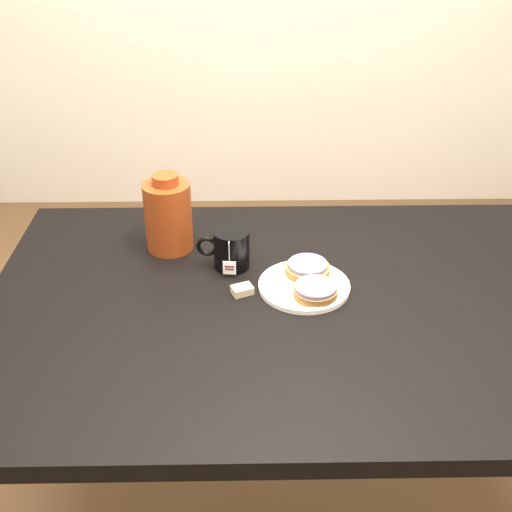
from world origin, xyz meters
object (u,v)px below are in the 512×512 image
Objects in this scene: mug at (231,249)px; bagel_package at (168,215)px; table at (303,329)px; bagel_back at (308,268)px; teabag_pouch at (242,290)px; bagel_front at (315,291)px; plate at (304,285)px.

bagel_package is (-0.15, 0.09, 0.04)m from mug.
table is 0.43m from bagel_package.
bagel_back is 3.23× the size of teabag_pouch.
plate is at bearing 112.95° from bagel_front.
mug is (-0.16, 0.14, 0.13)m from table.
table is 0.10m from plate.
bagel_front is 0.93× the size of mug.
plate is 0.38m from bagel_package.
bagel_front reaches higher than table.
bagel_front is (0.02, -0.05, 0.02)m from plate.
bagel_front is (0.01, -0.09, 0.00)m from bagel_back.
bagel_front reaches higher than teabag_pouch.
bagel_back is 0.09m from bagel_front.
bagel_back is at bearing -10.04° from mug.
bagel_back reaches higher than table.
table is 0.11m from bagel_front.
plate is at bearing 7.46° from teabag_pouch.
table is 0.14m from bagel_back.
bagel_front is 0.42m from bagel_package.
bagel_front is 0.23m from mug.
plate is 1.70× the size of bagel_front.
bagel_package is at bearing 155.00° from mug.
plate is 4.56× the size of teabag_pouch.
teabag_pouch is (-0.14, -0.02, 0.00)m from plate.
table is at bearing -94.45° from plate.
table is at bearing 172.86° from bagel_front.
mug reaches higher than bagel_front.
bagel_package is at bearing 156.68° from bagel_back.
mug is 2.89× the size of teabag_pouch.
bagel_front is at bearing -67.05° from plate.
mug is at bearing 139.20° from table.
bagel_back is 0.16m from teabag_pouch.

